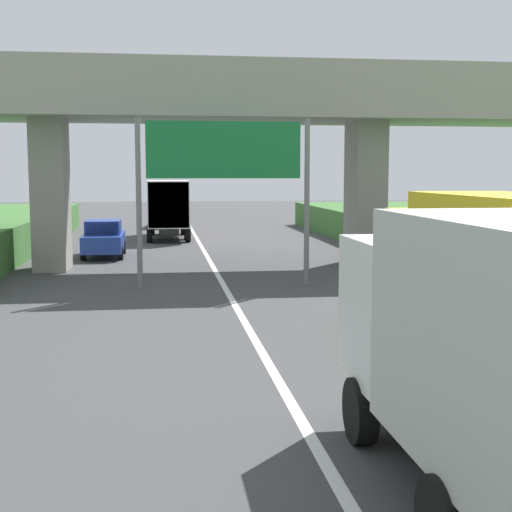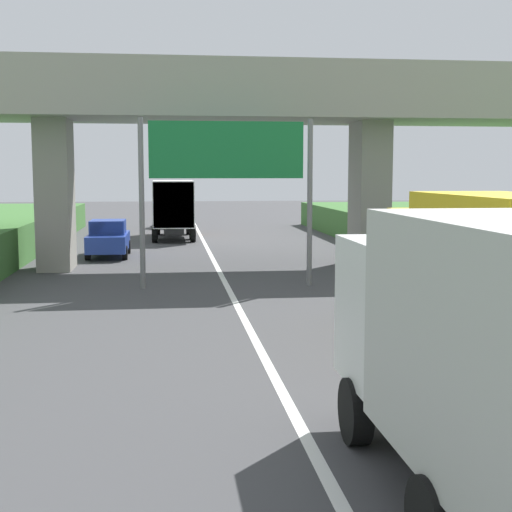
{
  "view_description": "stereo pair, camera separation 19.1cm",
  "coord_description": "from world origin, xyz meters",
  "px_view_note": "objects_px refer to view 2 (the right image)",
  "views": [
    {
      "loc": [
        -2.16,
        0.36,
        3.88
      ],
      "look_at": [
        0.0,
        16.54,
        2.0
      ],
      "focal_mm": 50.66,
      "sensor_mm": 36.0,
      "label": 1
    },
    {
      "loc": [
        -1.97,
        0.33,
        3.88
      ],
      "look_at": [
        0.0,
        16.54,
        2.0
      ],
      "focal_mm": 50.66,
      "sensor_mm": 36.0,
      "label": 2
    }
  ],
  "objects_px": {
    "overhead_highway_sign": "(227,162)",
    "car_blue": "(108,238)",
    "car_silver": "(171,215)",
    "truck_orange": "(173,206)",
    "truck_yellow": "(483,261)"
  },
  "relations": [
    {
      "from": "overhead_highway_sign",
      "to": "truck_orange",
      "type": "bearing_deg",
      "value": 95.17
    },
    {
      "from": "truck_orange",
      "to": "car_silver",
      "type": "bearing_deg",
      "value": 90.72
    },
    {
      "from": "overhead_highway_sign",
      "to": "car_blue",
      "type": "relative_size",
      "value": 1.43
    },
    {
      "from": "car_blue",
      "to": "truck_yellow",
      "type": "bearing_deg",
      "value": -62.44
    },
    {
      "from": "truck_orange",
      "to": "car_blue",
      "type": "xyz_separation_m",
      "value": [
        -3.07,
        -9.08,
        -1.08
      ]
    },
    {
      "from": "truck_yellow",
      "to": "car_silver",
      "type": "relative_size",
      "value": 1.78
    },
    {
      "from": "truck_orange",
      "to": "car_silver",
      "type": "distance_m",
      "value": 9.2
    },
    {
      "from": "truck_orange",
      "to": "truck_yellow",
      "type": "height_order",
      "value": "same"
    },
    {
      "from": "truck_yellow",
      "to": "car_blue",
      "type": "distance_m",
      "value": 21.09
    },
    {
      "from": "car_silver",
      "to": "car_blue",
      "type": "bearing_deg",
      "value": -99.22
    },
    {
      "from": "truck_yellow",
      "to": "car_blue",
      "type": "bearing_deg",
      "value": 117.56
    },
    {
      "from": "overhead_highway_sign",
      "to": "truck_orange",
      "type": "height_order",
      "value": "overhead_highway_sign"
    },
    {
      "from": "truck_yellow",
      "to": "car_silver",
      "type": "xyz_separation_m",
      "value": [
        -6.79,
        36.88,
        -1.08
      ]
    },
    {
      "from": "overhead_highway_sign",
      "to": "car_silver",
      "type": "bearing_deg",
      "value": 93.71
    },
    {
      "from": "car_silver",
      "to": "car_blue",
      "type": "height_order",
      "value": "same"
    }
  ]
}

